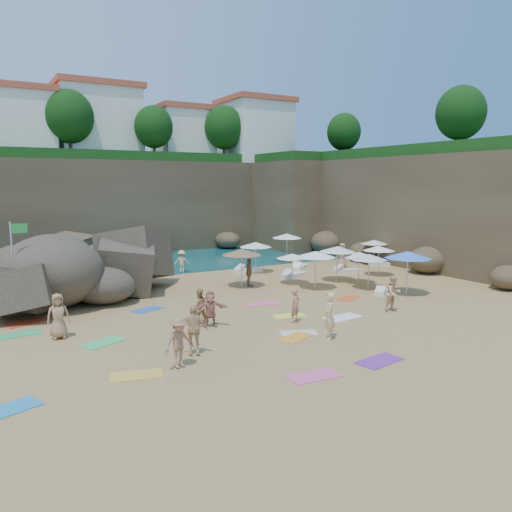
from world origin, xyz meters
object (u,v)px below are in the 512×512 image
rock_outcrop (73,303)px  person_stand_5 (134,280)px  person_stand_1 (199,306)px  lounger_0 (248,270)px  person_stand_6 (329,316)px  parasol_2 (292,256)px  person_stand_2 (182,261)px  parasol_0 (256,245)px  flag_pole (15,252)px  person_stand_3 (249,272)px  person_stand_4 (342,256)px  parasol_1 (287,236)px

rock_outcrop → person_stand_5: size_ratio=4.77×
person_stand_1 → lounger_0: bearing=-118.0°
person_stand_5 → person_stand_1: bearing=-109.4°
person_stand_1 → person_stand_6: person_stand_6 is taller
parasol_2 → lounger_0: 4.99m
person_stand_2 → person_stand_6: 16.78m
parasol_0 → person_stand_6: bearing=-108.9°
person_stand_6 → person_stand_1: bearing=-108.7°
person_stand_6 → parasol_0: bearing=-165.8°
flag_pole → person_stand_3: (12.27, -2.15, -1.83)m
rock_outcrop → person_stand_1: bearing=-59.3°
person_stand_2 → person_stand_5: (-4.88, -5.34, 0.09)m
person_stand_6 → rock_outcrop: bearing=-113.0°
rock_outcrop → parasol_0: size_ratio=3.69×
lounger_0 → person_stand_6: 15.10m
parasol_2 → person_stand_5: parasol_2 is taller
lounger_0 → person_stand_4: (6.78, -1.76, 0.75)m
parasol_2 → person_stand_5: 9.41m
parasol_0 → person_stand_5: (-9.23, -2.74, -1.07)m
parasol_1 → person_stand_5: (-13.75, -5.69, -1.15)m
lounger_0 → person_stand_3: bearing=-118.6°
person_stand_3 → person_stand_1: bearing=153.7°
parasol_0 → parasol_2: bearing=-90.3°
person_stand_2 → person_stand_3: size_ratio=0.91×
parasol_1 → person_stand_4: parasol_1 is taller
rock_outcrop → person_stand_1: 7.96m
parasol_1 → person_stand_2: 8.96m
rock_outcrop → person_stand_2: size_ratio=5.33×
person_stand_1 → person_stand_4: bearing=-140.3°
parasol_2 → person_stand_2: parasol_2 is taller
parasol_0 → person_stand_4: size_ratio=1.23×
parasol_1 → person_stand_6: (-9.37, -17.13, -1.07)m
parasol_2 → person_stand_1: bearing=-148.3°
person_stand_4 → rock_outcrop: bearing=-128.9°
flag_pole → person_stand_1: bearing=-50.9°
flag_pole → person_stand_4: flag_pole is taller
person_stand_5 → person_stand_4: bearing=-21.6°
parasol_2 → person_stand_3: parasol_2 is taller
person_stand_6 → person_stand_5: bearing=-126.0°
flag_pole → parasol_0: (14.91, 1.65, -0.74)m
parasol_2 → person_stand_4: parasol_2 is taller
parasol_0 → parasol_1: 5.40m
person_stand_1 → person_stand_5: person_stand_5 is taller
lounger_0 → person_stand_2: 4.60m
flag_pole → person_stand_5: size_ratio=2.43×
flag_pole → lounger_0: flag_pole is taller
parasol_1 → parasol_2: parasol_1 is taller
parasol_2 → person_stand_2: size_ratio=1.28×
person_stand_1 → person_stand_2: person_stand_1 is taller
lounger_0 → person_stand_6: bearing=-107.1°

